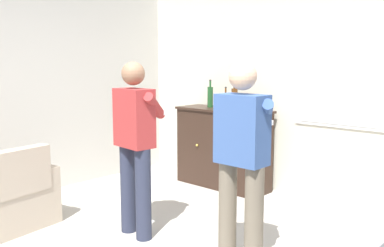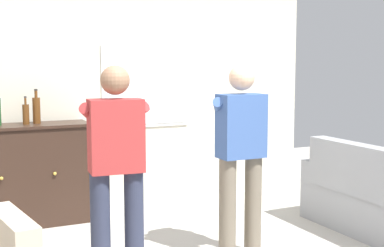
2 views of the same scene
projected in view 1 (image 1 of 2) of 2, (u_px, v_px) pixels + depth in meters
The scene contains 8 objects.
wall_back_with_window at pixel (309, 85), 5.18m from camera, with size 5.20×0.15×2.80m.
armchair at pixel (7, 201), 4.29m from camera, with size 0.76×0.96×0.85m.
sideboard_cabinet at pixel (223, 148), 5.74m from camera, with size 1.33×0.49×1.06m.
bottle_wine_green at pixel (210, 96), 5.82m from camera, with size 0.08×0.08×0.38m.
bottle_liquor_amber at pixel (234, 98), 5.58m from camera, with size 0.08×0.08×0.36m.
bottle_spirits_clear at pixel (226, 101), 5.63m from camera, with size 0.07×0.07×0.29m.
person_standing_left at pixel (135, 140), 4.06m from camera, with size 0.55×0.49×1.68m.
person_standing_right at pixel (242, 156), 3.37m from camera, with size 0.56×0.47×1.68m.
Camera 1 is at (2.48, -2.13, 1.68)m, focal length 40.00 mm.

